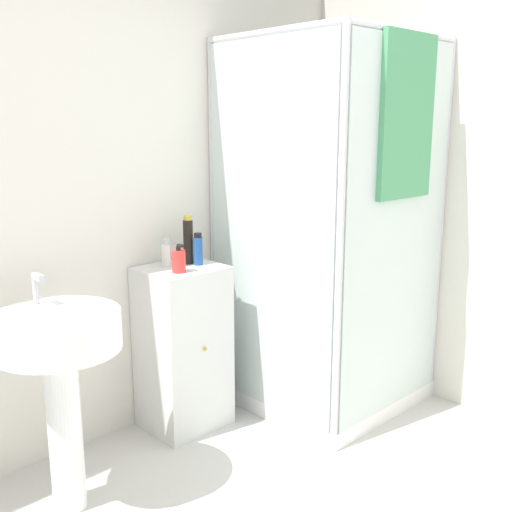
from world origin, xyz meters
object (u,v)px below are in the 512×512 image
Objects in this scene: shampoo_bottle_blue at (198,249)px; sink at (59,358)px; lotion_bottle_white at (166,255)px; shampoo_bottle_tall_black at (188,240)px; soap_dispenser at (179,261)px.

sink is at bearing -166.38° from shampoo_bottle_blue.
shampoo_bottle_tall_black is at bearing -17.36° from lotion_bottle_white.
soap_dispenser is at bearing -102.35° from lotion_bottle_white.
shampoo_bottle_blue is (0.02, -0.06, -0.04)m from shampoo_bottle_tall_black.
soap_dispenser is 0.56× the size of shampoo_bottle_tall_black.
sink is at bearing -162.62° from shampoo_bottle_tall_black.
lotion_bottle_white is (0.74, 0.30, 0.26)m from sink.
shampoo_bottle_tall_black is 0.14m from lotion_bottle_white.
soap_dispenser is 0.15m from lotion_bottle_white.
sink is 6.94× the size of soap_dispenser.
soap_dispenser is 0.20m from shampoo_bottle_tall_black.
sink is at bearing -167.70° from soap_dispenser.
shampoo_bottle_tall_black reaches higher than lotion_bottle_white.
sink is 0.95m from shampoo_bottle_tall_black.
soap_dispenser is (0.71, 0.15, 0.26)m from sink.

